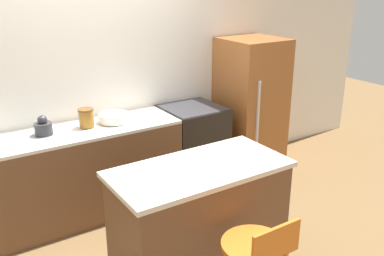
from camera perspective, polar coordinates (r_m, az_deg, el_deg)
ground_plane at (r=4.36m, az=-9.04°, el=-12.08°), size 14.00×14.00×0.00m
wall_back at (r=4.45m, az=-13.52°, el=6.47°), size 8.00×0.06×2.60m
back_counter at (r=4.33m, az=-14.76°, el=-5.91°), size 1.97×0.62×0.92m
kitchen_island at (r=3.48m, az=1.00°, el=-11.93°), size 1.39×0.68×0.91m
oven_range at (r=4.84m, az=0.08°, el=-2.38°), size 0.64×0.63×0.92m
refrigerator at (r=5.16m, az=7.76°, el=2.93°), size 0.66×0.70×1.60m
kettle at (r=4.08m, az=-19.21°, el=0.11°), size 0.16×0.16×0.18m
mixing_bowl at (r=4.28m, az=-10.38°, el=1.38°), size 0.29×0.29×0.08m
canister_jar at (r=4.17m, az=-13.92°, el=1.34°), size 0.15×0.15×0.18m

